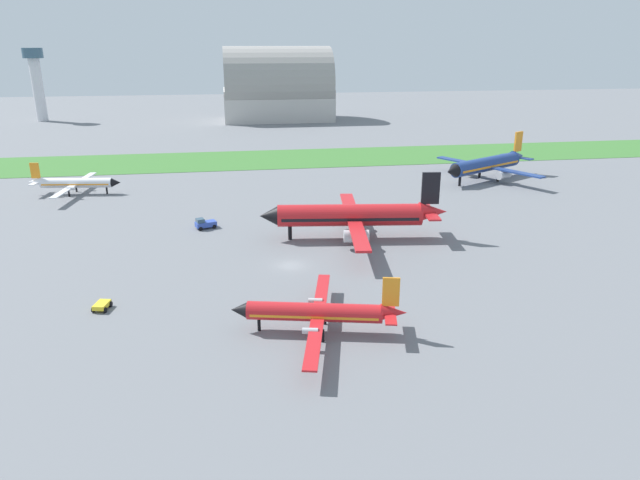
% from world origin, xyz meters
% --- Properties ---
extents(ground_plane, '(600.00, 600.00, 0.00)m').
position_xyz_m(ground_plane, '(0.00, 0.00, 0.00)').
color(ground_plane, slate).
extents(grass_taxiway_strip, '(360.00, 28.00, 0.08)m').
position_xyz_m(grass_taxiway_strip, '(0.00, 82.27, 0.04)').
color(grass_taxiway_strip, '#3D7533').
rests_on(grass_taxiway_strip, ground_plane).
extents(airplane_parked_jet_far, '(27.22, 27.26, 10.59)m').
position_xyz_m(airplane_parked_jet_far, '(53.03, 48.25, 3.81)').
color(airplane_parked_jet_far, navy).
rests_on(airplane_parked_jet_far, ground_plane).
extents(airplane_midfield_jet, '(31.75, 32.28, 11.42)m').
position_xyz_m(airplane_midfield_jet, '(11.86, 10.54, 4.11)').
color(airplane_midfield_jet, red).
rests_on(airplane_midfield_jet, ground_plane).
extents(airplane_taxiing_turboprop, '(20.13, 23.44, 7.03)m').
position_xyz_m(airplane_taxiing_turboprop, '(-42.02, 49.61, 2.57)').
color(airplane_taxiing_turboprop, white).
rests_on(airplane_taxiing_turboprop, ground_plane).
extents(airplane_foreground_turboprop, '(20.12, 23.36, 7.09)m').
position_xyz_m(airplane_foreground_turboprop, '(0.83, -21.30, 2.59)').
color(airplane_foreground_turboprop, red).
rests_on(airplane_foreground_turboprop, ground_plane).
extents(baggage_cart_near_gate, '(2.25, 2.72, 0.90)m').
position_xyz_m(baggage_cart_near_gate, '(-24.99, -11.10, 0.57)').
color(baggage_cart_near_gate, yellow).
rests_on(baggage_cart_near_gate, ground_plane).
extents(pushback_tug_midfield, '(3.99, 3.00, 1.95)m').
position_xyz_m(pushback_tug_midfield, '(-13.21, 20.31, 0.91)').
color(pushback_tug_midfield, '#334FB2').
rests_on(pushback_tug_midfield, ground_plane).
extents(hangar_distant, '(45.17, 28.88, 30.03)m').
position_xyz_m(hangar_distant, '(13.38, 168.57, 12.91)').
color(hangar_distant, '#BCB7B2').
rests_on(hangar_distant, ground_plane).
extents(control_tower, '(8.00, 8.00, 29.37)m').
position_xyz_m(control_tower, '(-85.31, 180.65, 17.72)').
color(control_tower, silver).
rests_on(control_tower, ground_plane).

